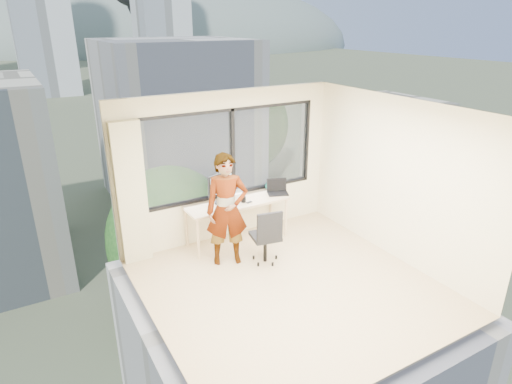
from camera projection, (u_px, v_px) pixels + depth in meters
floor at (290, 286)px, 6.44m from camera, size 4.00×4.00×0.01m
ceiling at (295, 110)px, 5.49m from camera, size 4.00×4.00×0.01m
wall_front at (405, 273)px, 4.35m from camera, size 4.00×0.01×2.60m
wall_left at (149, 239)px, 5.04m from camera, size 0.01×4.00×2.60m
wall_right at (397, 180)px, 6.89m from camera, size 0.01×4.00×2.60m
window_wall at (230, 153)px, 7.52m from camera, size 3.30×0.16×1.55m
curtain at (131, 194)px, 6.74m from camera, size 0.45×0.14×2.30m
desk at (237, 221)px, 7.64m from camera, size 1.80×0.60×0.75m
chair at (265, 235)px, 6.93m from camera, size 0.57×0.57×0.96m
person at (227, 210)px, 6.78m from camera, size 0.76×0.62×1.81m
monitor at (221, 188)px, 7.34m from camera, size 0.56×0.30×0.55m
game_console at (234, 194)px, 7.72m from camera, size 0.34×0.30×0.08m
laptop at (278, 188)px, 7.79m from camera, size 0.47×0.48×0.23m
cellphone at (249, 202)px, 7.46m from camera, size 0.11×0.07×0.01m
pen_cup at (244, 199)px, 7.46m from camera, size 0.09×0.09×0.10m
handbag at (271, 185)px, 7.99m from camera, size 0.25×0.14×0.19m
exterior_ground at (18, 97)px, 108.37m from camera, size 400.00×400.00×0.04m
near_bldg_b at (178, 121)px, 44.85m from camera, size 14.00×13.00×16.00m
near_bldg_c at (374, 148)px, 46.23m from camera, size 12.00×10.00×10.00m
far_tower_b at (42, 32)px, 106.57m from camera, size 13.00×13.00×30.00m
far_tower_c at (162, 36)px, 140.59m from camera, size 15.00×15.00×26.00m
hill_b at (157, 47)px, 316.04m from camera, size 300.00×220.00×96.00m
tree_b at (173, 254)px, 26.30m from camera, size 7.60×7.60×9.00m
tree_c at (253, 134)px, 52.20m from camera, size 8.40×8.40×10.00m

